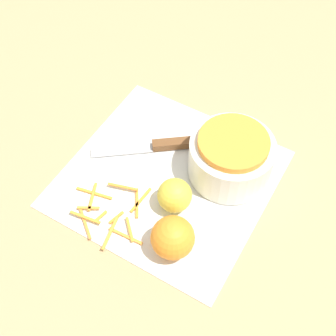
{
  "coord_description": "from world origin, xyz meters",
  "views": [
    {
      "loc": [
        0.44,
        0.26,
        0.75
      ],
      "look_at": [
        0.0,
        0.0,
        0.04
      ],
      "focal_mm": 50.0,
      "sensor_mm": 36.0,
      "label": 1
    }
  ],
  "objects_px": {
    "lemon": "(175,195)",
    "knife": "(163,145)",
    "bowl_speckled": "(231,156)",
    "orange_left": "(173,238)"
  },
  "relations": [
    {
      "from": "knife",
      "to": "lemon",
      "type": "bearing_deg",
      "value": 92.47
    },
    {
      "from": "knife",
      "to": "orange_left",
      "type": "xyz_separation_m",
      "value": [
        0.18,
        0.13,
        0.03
      ]
    },
    {
      "from": "orange_left",
      "to": "lemon",
      "type": "bearing_deg",
      "value": -152.17
    },
    {
      "from": "bowl_speckled",
      "to": "knife",
      "type": "height_order",
      "value": "bowl_speckled"
    },
    {
      "from": "lemon",
      "to": "orange_left",
      "type": "bearing_deg",
      "value": 27.83
    },
    {
      "from": "bowl_speckled",
      "to": "knife",
      "type": "xyz_separation_m",
      "value": [
        0.01,
        -0.14,
        -0.04
      ]
    },
    {
      "from": "bowl_speckled",
      "to": "orange_left",
      "type": "distance_m",
      "value": 0.2
    },
    {
      "from": "bowl_speckled",
      "to": "orange_left",
      "type": "height_order",
      "value": "bowl_speckled"
    },
    {
      "from": "bowl_speckled",
      "to": "orange_left",
      "type": "relative_size",
      "value": 2.1
    },
    {
      "from": "lemon",
      "to": "knife",
      "type": "bearing_deg",
      "value": -140.59
    }
  ]
}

